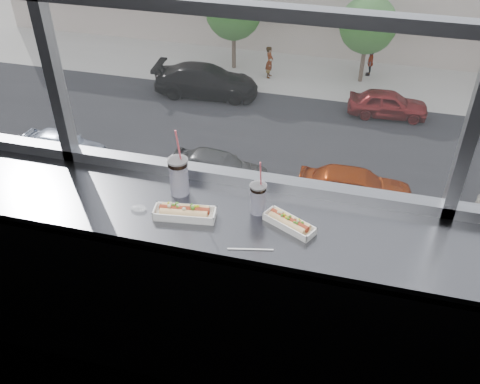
% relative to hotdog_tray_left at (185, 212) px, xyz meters
% --- Properties ---
extents(wall_back_lower, '(6.00, 0.00, 6.00)m').
position_rel_hotdog_tray_left_xyz_m(wall_back_lower, '(0.21, 0.34, -0.58)').
color(wall_back_lower, black).
rests_on(wall_back_lower, ground).
extents(counter, '(6.00, 0.55, 0.06)m').
position_rel_hotdog_tray_left_xyz_m(counter, '(0.21, 0.07, -0.06)').
color(counter, slate).
rests_on(counter, ground).
extents(counter_fascia, '(6.00, 0.04, 1.04)m').
position_rel_hotdog_tray_left_xyz_m(counter_fascia, '(0.21, -0.19, -0.58)').
color(counter_fascia, slate).
rests_on(counter_fascia, ground).
extents(hotdog_tray_left, '(0.31, 0.14, 0.07)m').
position_rel_hotdog_tray_left_xyz_m(hotdog_tray_left, '(0.00, 0.00, 0.00)').
color(hotdog_tray_left, white).
rests_on(hotdog_tray_left, counter).
extents(hotdog_tray_right, '(0.27, 0.19, 0.06)m').
position_rel_hotdog_tray_left_xyz_m(hotdog_tray_right, '(0.50, 0.06, -0.00)').
color(hotdog_tray_right, white).
rests_on(hotdog_tray_right, counter).
extents(soda_cup_left, '(0.10, 0.10, 0.38)m').
position_rel_hotdog_tray_left_xyz_m(soda_cup_left, '(-0.09, 0.18, 0.08)').
color(soda_cup_left, white).
rests_on(soda_cup_left, counter).
extents(soda_cup_right, '(0.08, 0.08, 0.30)m').
position_rel_hotdog_tray_left_xyz_m(soda_cup_right, '(0.33, 0.13, 0.06)').
color(soda_cup_right, white).
rests_on(soda_cup_right, counter).
extents(loose_straw, '(0.20, 0.05, 0.01)m').
position_rel_hotdog_tray_left_xyz_m(loose_straw, '(0.36, -0.14, -0.03)').
color(loose_straw, white).
rests_on(loose_straw, counter).
extents(wrapper, '(0.09, 0.06, 0.02)m').
position_rel_hotdog_tray_left_xyz_m(wrapper, '(-0.24, -0.01, -0.02)').
color(wrapper, silver).
rests_on(wrapper, counter).
extents(plaza_ground, '(120.00, 120.00, 0.00)m').
position_rel_hotdog_tray_left_xyz_m(plaza_ground, '(0.21, 43.84, -12.13)').
color(plaza_ground, '#9E9B93').
rests_on(plaza_ground, ground).
extents(street_asphalt, '(80.00, 10.00, 0.06)m').
position_rel_hotdog_tray_left_xyz_m(street_asphalt, '(0.21, 20.34, -12.10)').
color(street_asphalt, black).
rests_on(street_asphalt, plaza_ground).
extents(far_sidewalk, '(80.00, 6.00, 0.04)m').
position_rel_hotdog_tray_left_xyz_m(far_sidewalk, '(0.21, 28.34, -12.11)').
color(far_sidewalk, '#9E9B93').
rests_on(far_sidewalk, plaza_ground).
extents(car_near_a, '(2.62, 5.66, 1.85)m').
position_rel_hotdog_tray_left_xyz_m(car_near_a, '(-12.43, 16.34, -11.15)').
color(car_near_a, '#919CB2').
rests_on(car_near_a, street_asphalt).
extents(car_far_b, '(2.66, 5.71, 1.86)m').
position_rel_hotdog_tray_left_xyz_m(car_far_b, '(1.91, 24.34, -11.14)').
color(car_far_b, maroon).
rests_on(car_far_b, street_asphalt).
extents(car_near_b, '(2.96, 6.09, 1.97)m').
position_rel_hotdog_tray_left_xyz_m(car_near_b, '(-4.96, 16.34, -11.09)').
color(car_near_b, '#383838').
rests_on(car_near_b, street_asphalt).
extents(car_far_a, '(3.28, 6.89, 2.23)m').
position_rel_hotdog_tray_left_xyz_m(car_far_a, '(-8.02, 24.34, -10.95)').
color(car_far_a, black).
rests_on(car_far_a, street_asphalt).
extents(car_near_c, '(2.89, 6.47, 2.12)m').
position_rel_hotdog_tray_left_xyz_m(car_near_c, '(0.86, 16.34, -11.01)').
color(car_near_c, '#932700').
rests_on(car_near_c, street_asphalt).
extents(pedestrian_a, '(0.76, 1.01, 2.27)m').
position_rel_hotdog_tray_left_xyz_m(pedestrian_a, '(-5.10, 27.52, -10.95)').
color(pedestrian_a, '#66605B').
rests_on(pedestrian_a, far_sidewalk).
extents(pedestrian_b, '(0.62, 0.83, 1.87)m').
position_rel_hotdog_tray_left_xyz_m(pedestrian_b, '(0.67, 29.32, -11.16)').
color(pedestrian_b, '#66605B').
rests_on(pedestrian_b, far_sidewalk).
extents(tree_left, '(3.30, 3.30, 5.15)m').
position_rel_hotdog_tray_left_xyz_m(tree_left, '(-7.51, 28.34, -8.64)').
color(tree_left, '#47382B').
rests_on(tree_left, far_sidewalk).
extents(tree_center, '(3.22, 3.22, 5.03)m').
position_rel_hotdog_tray_left_xyz_m(tree_center, '(0.24, 28.34, -8.72)').
color(tree_center, '#47382B').
rests_on(tree_center, far_sidewalk).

